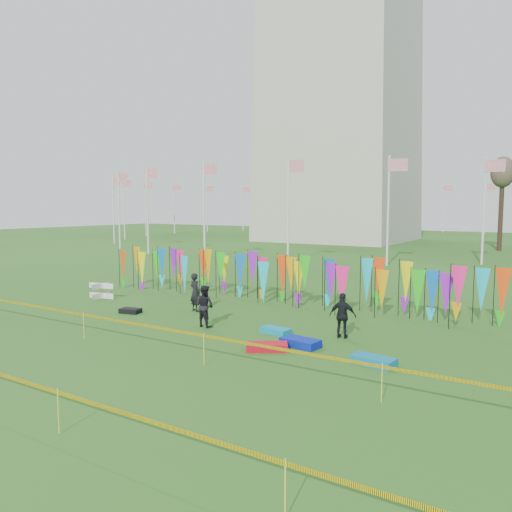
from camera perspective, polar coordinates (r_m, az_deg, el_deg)
The scene contains 13 objects.
ground at distance 17.15m, azimuth -10.36°, elevation -9.10°, with size 160.00×160.00×0.00m, color #244E16.
flagpole_ring at distance 65.26m, azimuth 9.49°, elevation 5.33°, with size 57.40×56.16×8.00m.
banner_row at distance 22.26m, azimuth 2.29°, elevation -2.36°, with size 18.64×0.64×2.11m.
caution_tape_near at distance 16.01m, azimuth -14.95°, elevation -7.40°, with size 26.00×0.02×0.90m.
box_kite at distance 24.73m, azimuth -17.27°, elevation -3.80°, with size 0.68×0.68×0.76m.
person_left at distance 20.91m, azimuth -6.96°, elevation -4.13°, with size 0.58×0.43×1.60m, color black.
person_mid at distance 18.24m, azimuth -5.90°, elevation -5.69°, with size 0.74×0.46×1.52m, color black.
person_right at distance 16.83m, azimuth 9.88°, elevation -6.73°, with size 0.88×0.50×1.51m, color black.
kite_bag_turquoise at distance 17.29m, azimuth 2.26°, elevation -8.54°, with size 1.03×0.51×0.21m, color #0B8AB2.
kite_bag_blue at distance 15.80m, azimuth 5.09°, elevation -9.84°, with size 1.20×0.63×0.25m, color #0A20A8.
kite_bag_red at distance 15.34m, azimuth 1.25°, elevation -10.34°, with size 1.25×0.57×0.23m, color red.
kite_bag_black at distance 21.14m, azimuth -14.16°, elevation -6.09°, with size 0.83×0.48×0.19m, color black.
kite_bag_teal at distance 14.41m, azimuth 13.29°, elevation -11.57°, with size 1.19×0.57×0.23m, color #0B759D.
Camera 1 is at (11.27, -12.17, 4.36)m, focal length 35.00 mm.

